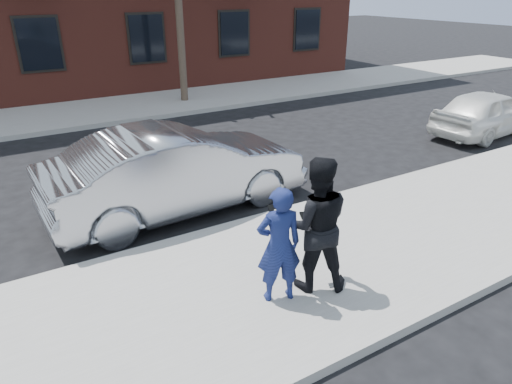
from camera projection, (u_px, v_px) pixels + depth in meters
ground at (192, 303)px, 6.36m from camera, size 100.00×100.00×0.00m
near_sidewalk at (199, 308)px, 6.13m from camera, size 50.00×3.50×0.15m
near_curb at (154, 248)px, 7.54m from camera, size 50.00×0.10×0.15m
far_sidewalk at (56, 116)px, 15.13m from camera, size 50.00×3.50×0.15m
far_curb at (66, 130)px, 13.72m from camera, size 50.00×0.10×0.15m
silver_sedan at (178, 170)px, 8.69m from camera, size 5.10×2.04×1.65m
white_car at (487, 112)px, 13.29m from camera, size 4.01×1.88×1.33m
man_hoodie at (279, 245)px, 5.90m from camera, size 0.69×0.57×1.64m
man_peacoat at (316, 225)px, 6.10m from camera, size 1.17×1.09×1.93m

